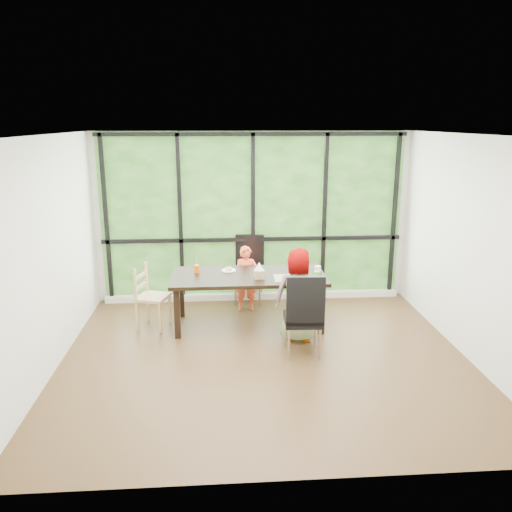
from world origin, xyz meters
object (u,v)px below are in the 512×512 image
Objects in this scene: plate_near at (294,278)px; chair_end_beech at (153,297)px; white_mug at (318,269)px; child_toddler at (246,279)px; orange_cup at (197,269)px; child_older at (299,295)px; plate_far at (229,270)px; chair_window_leather at (249,270)px; green_cup at (317,275)px; dining_table at (249,300)px; tissue_box at (259,274)px; chair_interior_leather at (303,313)px.

chair_end_beech is at bearing 173.46° from plate_near.
child_toddler is at bearing 152.21° from white_mug.
child_older is at bearing -27.25° from orange_cup.
plate_far is (1.07, 0.21, 0.31)m from chair_end_beech.
white_mug is at bearing -33.21° from chair_window_leather.
child_toddler is 8.83× the size of green_cup.
child_toddler reaches higher than plate_far.
child_toddler reaches higher than dining_table.
chair_window_leather reaches higher than tissue_box.
chair_window_leather is at bearing 44.67° from orange_cup.
chair_interior_leather is 1.07× the size of child_toddler.
white_mug is (0.36, 0.62, 0.17)m from child_older.
chair_window_leather is at bearing -40.28° from chair_end_beech.
plate_far is 1.79× the size of green_cup.
chair_interior_leather is 1.70m from child_toddler.
child_toddler is 7.36× the size of tissue_box.
chair_window_leather is at bearing 84.88° from child_toddler.
plate_far reaches higher than dining_table.
white_mug is at bearing 15.04° from tissue_box.
chair_interior_leather is at bearing -109.65° from white_mug.
dining_table is 1.18m from chair_interior_leather.
child_older reaches higher than white_mug.
green_cup is (2.26, -0.29, 0.36)m from chair_end_beech.
orange_cup is 1.29× the size of white_mug.
child_older is 6.10× the size of plate_far.
chair_end_beech is at bearing -167.37° from orange_cup.
orange_cup is (0.62, 0.14, 0.36)m from chair_end_beech.
child_toddler is 0.83m from tissue_box.
dining_table is at bearing 163.20° from green_cup.
orange_cup is 1.73m from white_mug.
chair_window_leather is 9.41× the size of green_cup.
child_toddler is at bearing 127.60° from plate_near.
child_toddler is at bearing 31.18° from orange_cup.
chair_end_beech reaches higher than tissue_box.
dining_table is 24.20× the size of white_mug.
orange_cup is at bearing -18.88° from child_older.
green_cup is 0.79m from tissue_box.
child_older is 9.12× the size of tissue_box.
chair_interior_leather is 1.79m from orange_cup.
dining_table is at bearing -85.51° from child_toddler.
plate_far and plate_near have the same top height.
chair_interior_leather is at bearing -57.78° from dining_table.
plate_near is (1.97, -0.23, 0.31)m from chair_end_beech.
chair_window_leather is 0.81m from plate_far.
plate_near is 0.49m from tissue_box.
chair_end_beech is at bearing -24.53° from chair_interior_leather.
chair_window_leather is at bearing -71.15° from chair_interior_leather.
green_cup reaches higher than plate_near.
orange_cup is at bearing 168.26° from dining_table.
chair_interior_leather reaches higher than plate_near.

